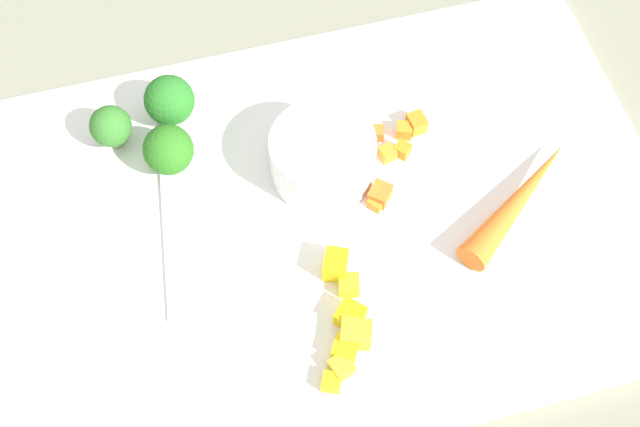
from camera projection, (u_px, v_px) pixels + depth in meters
The scene contains 22 objects.
ground_plane at pixel (320, 226), 0.65m from camera, with size 4.00×4.00×0.00m, color gray.
cutting_board at pixel (320, 223), 0.65m from camera, with size 0.56×0.37×0.01m, color white.
prep_bowl at pixel (323, 157), 0.64m from camera, with size 0.08×0.08×0.04m, color white.
chef_knife at pixel (187, 390), 0.57m from camera, with size 0.06×0.36×0.02m.
whole_carrot at pixel (519, 200), 0.63m from camera, with size 0.03×0.03×0.14m, color orange.
carrot_dice_0 at pixel (417, 123), 0.68m from camera, with size 0.01×0.02×0.01m, color orange.
carrot_dice_1 at pixel (387, 153), 0.66m from camera, with size 0.01×0.01×0.01m, color orange.
carrot_dice_2 at pixel (380, 194), 0.64m from camera, with size 0.02×0.02×0.01m, color orange.
carrot_dice_3 at pixel (378, 133), 0.67m from camera, with size 0.01×0.01×0.01m, color orange.
carrot_dice_4 at pixel (402, 150), 0.66m from camera, with size 0.01×0.01×0.01m, color orange.
carrot_dice_5 at pixel (404, 130), 0.67m from camera, with size 0.01×0.01×0.01m, color orange.
carrot_dice_6 at pixel (378, 208), 0.64m from camera, with size 0.01×0.01×0.01m, color orange.
pepper_dice_0 at pixel (345, 349), 0.58m from camera, with size 0.02×0.02×0.01m, color yellow.
pepper_dice_1 at pixel (355, 314), 0.59m from camera, with size 0.02×0.02×0.02m, color yellow.
pepper_dice_2 at pixel (341, 367), 0.58m from camera, with size 0.01×0.02×0.01m, color yellow.
pepper_dice_3 at pixel (331, 382), 0.57m from camera, with size 0.01×0.01×0.01m, color yellow.
pepper_dice_4 at pixel (349, 285), 0.61m from camera, with size 0.02×0.02×0.01m, color yellow.
pepper_dice_5 at pixel (342, 263), 0.61m from camera, with size 0.02×0.02×0.02m, color yellow.
pepper_dice_6 at pixel (358, 333), 0.59m from camera, with size 0.02×0.02×0.02m, color yellow.
broccoli_floret_0 at pixel (111, 127), 0.65m from camera, with size 0.03×0.03×0.04m.
broccoli_floret_1 at pixel (170, 101), 0.66m from camera, with size 0.04×0.04×0.05m.
broccoli_floret_2 at pixel (168, 150), 0.64m from camera, with size 0.04×0.04×0.05m.
Camera 1 is at (0.08, 0.29, 0.58)m, focal length 45.16 mm.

